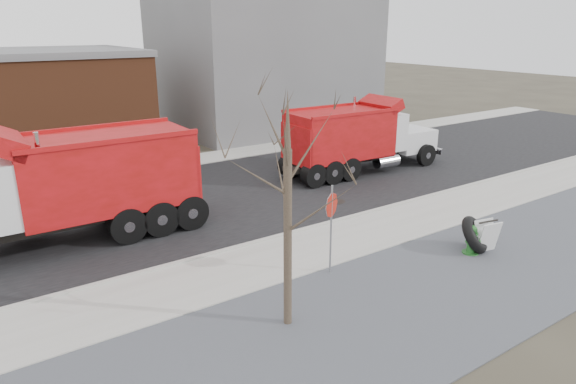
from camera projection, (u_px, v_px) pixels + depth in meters
ground at (327, 250)px, 15.24m from camera, size 120.00×120.00×0.00m
gravel_verge at (417, 299)px, 12.50m from camera, size 60.00×5.00×0.03m
sidewalk at (322, 246)px, 15.43m from camera, size 60.00×2.50×0.06m
curb at (297, 232)px, 16.44m from camera, size 60.00×0.15×0.11m
road at (227, 195)px, 20.17m from camera, size 60.00×9.40×0.02m
far_sidewalk at (171, 163)px, 24.63m from camera, size 60.00×2.00×0.06m
building_grey at (263, 64)px, 32.95m from camera, size 12.00×10.00×8.00m
bare_tree at (288, 183)px, 10.46m from camera, size 3.20×3.20×5.20m
fire_hydrant at (472, 241)px, 14.84m from camera, size 0.50×0.49×0.89m
truck_tire at (475, 235)px, 15.02m from camera, size 1.44×1.33×1.15m
stop_sign at (331, 214)px, 13.29m from camera, size 0.62×0.32×2.48m
sandwich_board at (487, 236)px, 14.95m from camera, size 0.76×0.56×0.95m
dump_truck_red_a at (357, 136)px, 22.83m from camera, size 8.09×2.46×3.26m
dump_truck_red_b at (68, 184)px, 15.27m from camera, size 8.67×2.55×3.65m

